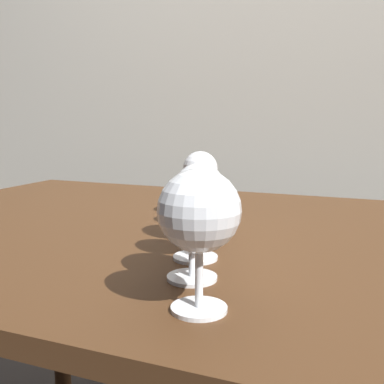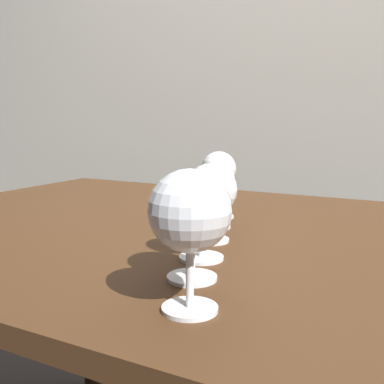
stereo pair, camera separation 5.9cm
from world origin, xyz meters
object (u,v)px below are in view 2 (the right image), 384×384
(wine_glass_port, at_px, (219,171))
(wine_glass_merlot, at_px, (202,200))
(wine_glass_chardonnay, at_px, (190,212))
(wine_glass_pinot, at_px, (192,216))
(wine_glass_white, at_px, (216,183))
(wine_glass_amber, at_px, (211,191))

(wine_glass_port, bearing_deg, wine_glass_merlot, -70.20)
(wine_glass_chardonnay, relative_size, wine_glass_port, 1.12)
(wine_glass_pinot, bearing_deg, wine_glass_chardonnay, -63.42)
(wine_glass_merlot, xyz_separation_m, wine_glass_white, (-0.07, 0.19, -0.00))
(wine_glass_pinot, height_order, wine_glass_amber, wine_glass_amber)
(wine_glass_chardonnay, height_order, wine_glass_white, wine_glass_chardonnay)
(wine_glass_amber, relative_size, wine_glass_white, 1.06)
(wine_glass_merlot, relative_size, wine_glass_white, 1.03)
(wine_glass_amber, bearing_deg, wine_glass_pinot, -71.58)
(wine_glass_chardonnay, height_order, wine_glass_amber, wine_glass_chardonnay)
(wine_glass_chardonnay, xyz_separation_m, wine_glass_amber, (-0.11, 0.27, -0.02))
(wine_glass_pinot, xyz_separation_m, wine_glass_amber, (-0.06, 0.18, 0.00))
(wine_glass_merlot, relative_size, wine_glass_port, 0.93)
(wine_glass_port, bearing_deg, wine_glass_chardonnay, -68.98)
(wine_glass_white, bearing_deg, wine_glass_amber, -70.45)
(wine_glass_amber, bearing_deg, wine_glass_white, 109.55)
(wine_glass_amber, xyz_separation_m, wine_glass_port, (-0.07, 0.18, 0.01))
(wine_glass_chardonnay, xyz_separation_m, wine_glass_pinot, (-0.04, 0.09, -0.03))
(wine_glass_pinot, bearing_deg, wine_glass_merlot, 108.86)
(wine_glass_chardonnay, distance_m, wine_glass_merlot, 0.19)
(wine_glass_chardonnay, relative_size, wine_glass_pinot, 1.20)
(wine_glass_chardonnay, relative_size, wine_glass_white, 1.24)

